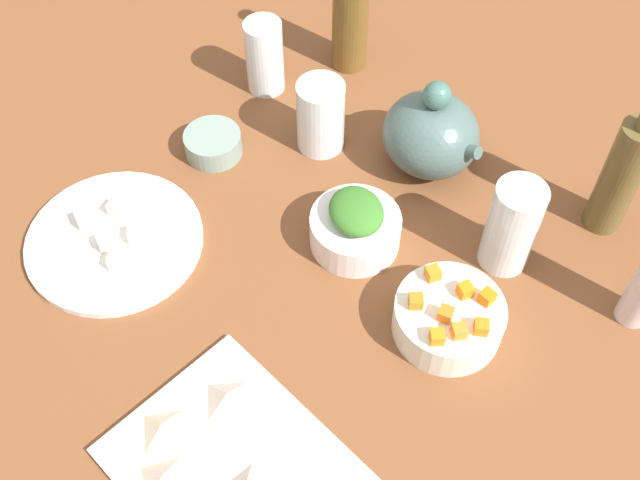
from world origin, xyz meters
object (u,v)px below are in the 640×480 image
Objects in this scene: drinking_glass_0 at (512,226)px; drinking_glass_1 at (265,56)px; plate_tofu at (115,241)px; bowl_small_side at (213,144)px; bottle_0 at (350,17)px; bowl_carrots at (448,318)px; drinking_glass_2 at (321,116)px; bottle_2 at (622,175)px; bowl_greens at (355,230)px; teapot at (431,134)px.

drinking_glass_0 is 1.14× the size of drinking_glass_1.
plate_tofu is 2.84× the size of bowl_small_side.
bowl_small_side is 31.84cm from bottle_0.
bowl_carrots is at bearing 2.22° from bowl_small_side.
drinking_glass_1 is at bearing -179.71° from drinking_glass_0.
plate_tofu is at bearing -136.85° from drinking_glass_0.
bottle_2 is at bearing 24.95° from drinking_glass_2.
drinking_glass_0 reaches higher than bowl_carrots.
drinking_glass_2 reaches higher than bowl_small_side.
plate_tofu is 1.06× the size of bottle_2.
drinking_glass_0 is 34.78cm from drinking_glass_2.
bottle_2 reaches higher than plate_tofu.
bowl_greens is 21.96cm from drinking_glass_0.
bowl_carrots is at bearing -43.81° from teapot.
teapot is at bearing 31.50° from drinking_glass_2.
teapot is 1.12× the size of drinking_glass_0.
bottle_0 reaches higher than bowl_carrots.
bowl_greens is 36.46cm from drinking_glass_1.
bottle_2 is at bearing 69.18° from drinking_glass_0.
teapot is 20.76cm from drinking_glass_0.
plate_tofu is 56.84cm from drinking_glass_0.
drinking_glass_0 is (45.18, -14.25, -2.30)cm from bottle_0.
drinking_glass_0 reaches higher than plate_tofu.
bowl_greens is at bearing -20.92° from drinking_glass_1.
drinking_glass_1 reaches higher than plate_tofu.
bottle_2 is at bearing 32.51° from bowl_small_side.
bowl_small_side is (-3.91, 21.99, 1.34)cm from plate_tofu.
drinking_glass_1 is (-56.84, -16.25, -3.86)cm from bottle_2.
teapot reaches higher than drinking_glass_0.
bottle_2 is 17.36cm from drinking_glass_0.
bottle_0 is at bearing 94.35° from plate_tofu.
plate_tofu is at bearing -130.88° from bottle_2.
plate_tofu is 72.85cm from bottle_2.
bowl_greens is at bearing 6.89° from bowl_small_side.
bottle_0 is 1.78× the size of drinking_glass_1.
teapot is (25.26, 22.74, 4.62)cm from bowl_small_side.
bowl_greens and bowl_carrots have the same top height.
teapot is 1.28× the size of drinking_glass_1.
bottle_2 is at bearing 49.12° from plate_tofu.
bowl_carrots is 0.99× the size of drinking_glass_0.
bowl_greens is at bearing -44.14° from bottle_0.
drinking_glass_1 reaches higher than bowl_greens.
bottle_0 reaches higher than bowl_greens.
teapot is (21.35, 44.73, 5.96)cm from plate_tofu.
teapot is 1.37× the size of drinking_glass_2.
teapot reaches higher than drinking_glass_1.
bowl_small_side is at bearing -173.11° from bowl_greens.
bowl_carrots is at bearing -4.78° from bowl_greens.
drinking_glass_0 is (45.07, 16.61, 5.55)cm from bowl_small_side.
teapot is 26.83cm from bottle_0.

